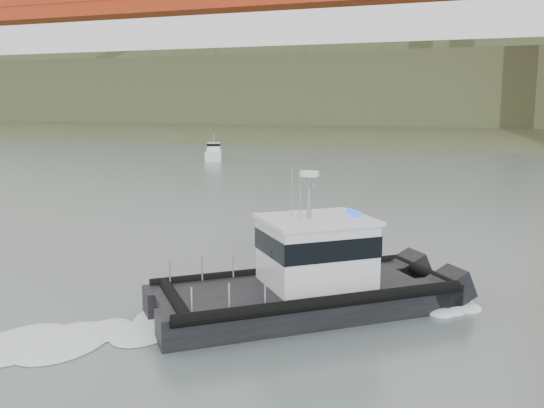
{
  "coord_description": "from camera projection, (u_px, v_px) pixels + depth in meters",
  "views": [
    {
      "loc": [
        9.81,
        -15.16,
        6.82
      ],
      "look_at": [
        0.63,
        9.11,
        2.4
      ],
      "focal_mm": 40.0,
      "sensor_mm": 36.0,
      "label": 1
    }
  ],
  "objects": [
    {
      "name": "ground",
      "position": [
        148.0,
        327.0,
        18.54
      ],
      "size": [
        400.0,
        400.0,
        0.0
      ],
      "primitive_type": "plane",
      "color": "#54635D",
      "rests_on": "ground"
    },
    {
      "name": "patrol_boat",
      "position": [
        307.0,
        276.0,
        19.69
      ],
      "size": [
        9.82,
        9.17,
        4.79
      ],
      "rotation": [
        0.0,
        0.0,
        -0.86
      ],
      "color": "black",
      "rests_on": "ground"
    },
    {
      "name": "headlands",
      "position": [
        456.0,
        100.0,
        133.07
      ],
      "size": [
        500.0,
        105.36,
        27.12
      ],
      "color": "#404E2D",
      "rests_on": "ground"
    },
    {
      "name": "motorboat",
      "position": [
        214.0,
        153.0,
        71.39
      ],
      "size": [
        3.96,
        5.84,
        3.06
      ],
      "rotation": [
        0.0,
        0.0,
        0.42
      ],
      "color": "white",
      "rests_on": "ground"
    }
  ]
}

